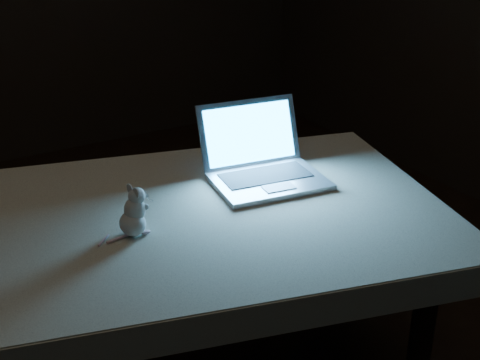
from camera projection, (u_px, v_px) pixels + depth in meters
table at (200, 315)px, 1.98m from camera, size 1.50×1.17×0.71m
tablecloth at (166, 231)px, 1.82m from camera, size 1.58×1.21×0.09m
laptop at (270, 150)px, 1.95m from camera, size 0.38×0.35×0.23m
plush_mouse at (132, 211)px, 1.68m from camera, size 0.10×0.10×0.14m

